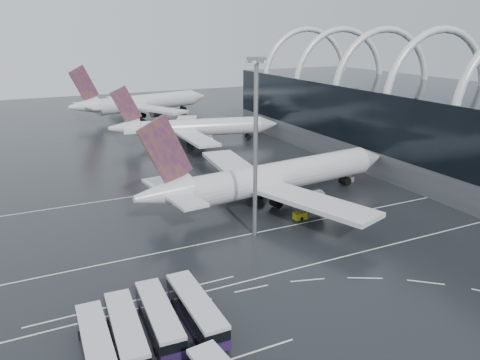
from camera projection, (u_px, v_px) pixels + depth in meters
name	position (u px, v px, depth m)	size (l,w,h in m)	color
ground	(292.00, 262.00, 71.59)	(420.00, 420.00, 0.00)	black
terminal	(470.00, 131.00, 110.86)	(42.00, 160.00, 34.90)	#5C5F61
lane_marking_near	(300.00, 268.00, 69.88)	(120.00, 0.25, 0.01)	white
lane_marking_mid	(256.00, 233.00, 81.86)	(120.00, 0.25, 0.01)	white
lane_marking_far	(198.00, 187.00, 105.81)	(120.00, 0.25, 0.01)	white
bus_bay_line_north	(137.00, 300.00, 61.59)	(28.00, 0.25, 0.01)	white
airliner_main	(272.00, 179.00, 94.70)	(60.41, 52.66, 20.45)	silver
airliner_gate_b	(193.00, 128.00, 145.41)	(52.41, 46.37, 18.30)	silver
airliner_gate_c	(141.00, 103.00, 188.32)	(60.29, 54.77, 21.68)	silver
bus_row_near_a	(96.00, 344.00, 50.24)	(3.36, 12.85, 3.14)	#27123B
bus_row_near_b	(126.00, 332.00, 52.16)	(3.82, 13.47, 3.28)	#27123B
bus_row_near_c	(159.00, 318.00, 54.76)	(3.69, 13.39, 3.26)	#27123B
bus_row_near_d	(196.00, 309.00, 56.32)	(3.36, 13.76, 3.38)	#27123B
floodlight_mast	(256.00, 128.00, 75.24)	(2.30, 2.30, 29.95)	gray
gse_cart_belly_c	(300.00, 216.00, 87.67)	(2.43, 1.44, 1.33)	gold
gse_cart_belly_d	(348.00, 179.00, 109.01)	(2.46, 1.45, 1.34)	slate
gse_cart_belly_e	(285.00, 186.00, 104.44)	(2.26, 1.33, 1.23)	gold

